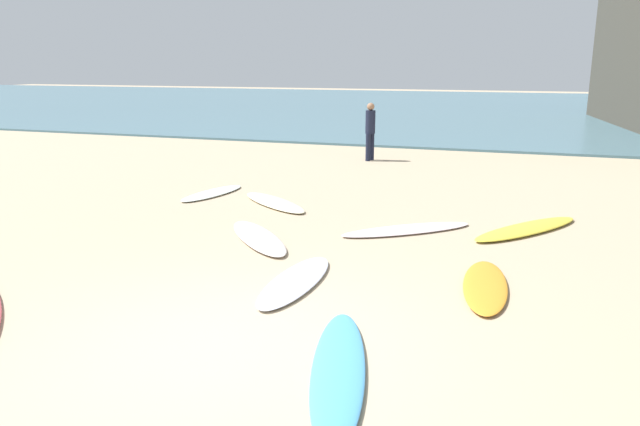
{
  "coord_description": "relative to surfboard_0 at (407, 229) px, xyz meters",
  "views": [
    {
      "loc": [
        2.65,
        -4.92,
        2.75
      ],
      "look_at": [
        -0.53,
        4.37,
        0.3
      ],
      "focal_mm": 33.84,
      "sensor_mm": 36.0,
      "label": 1
    }
  ],
  "objects": [
    {
      "name": "surfboard_2",
      "position": [
        -2.9,
        1.13,
        0.01
      ],
      "size": [
        2.07,
        1.82,
        0.08
      ],
      "primitive_type": "ellipsoid",
      "rotation": [
        0.0,
        0.0,
        0.89
      ],
      "color": "#F5EBC0",
      "rests_on": "ground_plane"
    },
    {
      "name": "beachgoer_near",
      "position": [
        -2.47,
        7.16,
        0.88
      ],
      "size": [
        0.35,
        0.35,
        1.65
      ],
      "rotation": [
        0.0,
        0.0,
        1.26
      ],
      "color": "#191E33",
      "rests_on": "ground_plane"
    },
    {
      "name": "surfboard_6",
      "position": [
        1.91,
        0.67,
        0.01
      ],
      "size": [
        1.95,
        2.42,
        0.09
      ],
      "primitive_type": "ellipsoid",
      "rotation": [
        0.0,
        0.0,
        -0.62
      ],
      "color": "yellow",
      "rests_on": "ground_plane"
    },
    {
      "name": "surfboard_7",
      "position": [
        1.43,
        -2.31,
        0.01
      ],
      "size": [
        0.69,
        2.0,
        0.08
      ],
      "primitive_type": "ellipsoid",
      "rotation": [
        0.0,
        0.0,
        3.21
      ],
      "color": "orange",
      "rests_on": "ground_plane"
    },
    {
      "name": "ground_plane",
      "position": [
        -0.88,
        -4.78,
        -0.03
      ],
      "size": [
        120.0,
        120.0,
        0.0
      ],
      "primitive_type": "plane",
      "color": "tan"
    },
    {
      "name": "surfboard_8",
      "position": [
        -2.15,
        -1.27,
        0.01
      ],
      "size": [
        1.87,
        2.02,
        0.08
      ],
      "primitive_type": "ellipsoid",
      "rotation": [
        0.0,
        0.0,
        3.86
      ],
      "color": "silver",
      "rests_on": "ground_plane"
    },
    {
      "name": "surfboard_5",
      "position": [
        -0.88,
        -2.92,
        0.01
      ],
      "size": [
        0.58,
        2.04,
        0.08
      ],
      "primitive_type": "ellipsoid",
      "rotation": [
        0.0,
        0.0,
        -0.01
      ],
      "color": "silver",
      "rests_on": "ground_plane"
    },
    {
      "name": "ocean_water",
      "position": [
        -0.88,
        29.95,
        0.01
      ],
      "size": [
        120.0,
        40.0,
        0.08
      ],
      "primitive_type": "cube",
      "color": "slate",
      "rests_on": "ground_plane"
    },
    {
      "name": "surfboard_4",
      "position": [
        0.32,
        -4.94,
        0.01
      ],
      "size": [
        1.12,
        2.53,
        0.08
      ],
      "primitive_type": "ellipsoid",
      "rotation": [
        0.0,
        0.0,
        0.26
      ],
      "color": "#499DD9",
      "rests_on": "ground_plane"
    },
    {
      "name": "surfboard_0",
      "position": [
        0.0,
        0.0,
        0.0
      ],
      "size": [
        2.2,
        1.91,
        0.07
      ],
      "primitive_type": "ellipsoid",
      "rotation": [
        0.0,
        0.0,
        -0.9
      ],
      "color": "silver",
      "rests_on": "ground_plane"
    },
    {
      "name": "surfboard_3",
      "position": [
        -4.52,
        1.53,
        0.0
      ],
      "size": [
        0.88,
        1.98,
        0.07
      ],
      "primitive_type": "ellipsoid",
      "rotation": [
        0.0,
        0.0,
        2.97
      ],
      "color": "white",
      "rests_on": "ground_plane"
    }
  ]
}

